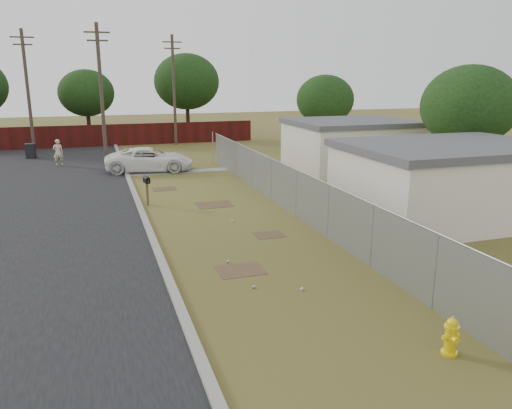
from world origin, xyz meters
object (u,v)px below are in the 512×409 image
object	(u,v)px
mailbox	(147,182)
pedestrian	(58,152)
pickup_truck	(150,159)
trash_bin	(31,151)
fire_hydrant	(451,337)

from	to	relation	value
mailbox	pedestrian	world-z (taller)	pedestrian
mailbox	pickup_truck	world-z (taller)	pickup_truck
pickup_truck	mailbox	bearing A→B (deg)	-178.11
pedestrian	trash_bin	distance (m)	4.37
mailbox	fire_hydrant	bearing A→B (deg)	-72.37
fire_hydrant	pickup_truck	distance (m)	23.52
fire_hydrant	pedestrian	xyz separation A→B (m)	(-9.09, 27.13, 0.46)
fire_hydrant	pedestrian	world-z (taller)	pedestrian
fire_hydrant	mailbox	distance (m)	15.53
mailbox	trash_bin	distance (m)	17.43
trash_bin	fire_hydrant	bearing A→B (deg)	-70.19
mailbox	pedestrian	distance (m)	13.10
pickup_truck	pedestrian	distance (m)	6.71
pickup_truck	trash_bin	size ratio (longest dim) A/B	5.00
fire_hydrant	mailbox	bearing A→B (deg)	107.63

